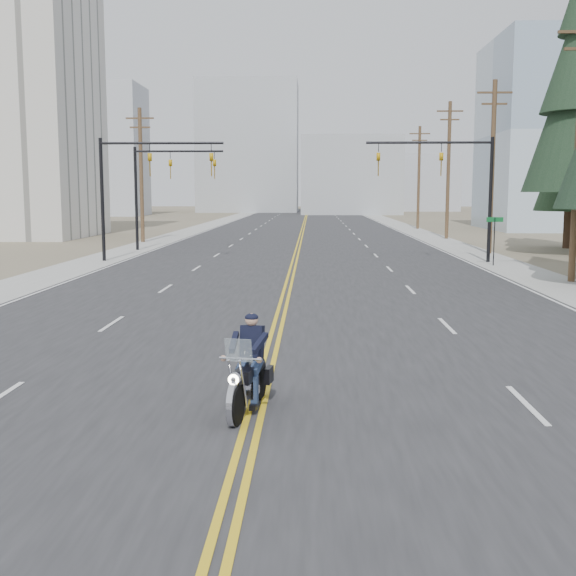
# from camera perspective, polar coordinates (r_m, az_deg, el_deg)

# --- Properties ---
(ground_plane) EXTENTS (400.00, 400.00, 0.00)m
(ground_plane) POSITION_cam_1_polar(r_m,az_deg,el_deg) (9.98, -4.17, -15.68)
(ground_plane) COLOR #776D56
(ground_plane) RESTS_ON ground
(road) EXTENTS (20.00, 200.00, 0.01)m
(road) POSITION_cam_1_polar(r_m,az_deg,el_deg) (79.22, 1.19, 4.70)
(road) COLOR #303033
(road) RESTS_ON ground
(sidewalk_left) EXTENTS (3.00, 200.00, 0.01)m
(sidewalk_left) POSITION_cam_1_polar(r_m,az_deg,el_deg) (80.19, -7.08, 4.68)
(sidewalk_left) COLOR #A5A5A0
(sidewalk_left) RESTS_ON ground
(sidewalk_right) EXTENTS (3.00, 200.00, 0.01)m
(sidewalk_right) POSITION_cam_1_polar(r_m,az_deg,el_deg) (79.90, 9.49, 4.63)
(sidewalk_right) COLOR #A5A5A0
(sidewalk_right) RESTS_ON ground
(traffic_mast_left) EXTENTS (7.10, 0.26, 7.00)m
(traffic_mast_left) POSITION_cam_1_polar(r_m,az_deg,el_deg) (42.32, -11.87, 8.75)
(traffic_mast_left) COLOR black
(traffic_mast_left) RESTS_ON ground
(traffic_mast_right) EXTENTS (7.10, 0.26, 7.00)m
(traffic_mast_right) POSITION_cam_1_polar(r_m,az_deg,el_deg) (41.89, 13.04, 8.73)
(traffic_mast_right) COLOR black
(traffic_mast_right) RESTS_ON ground
(traffic_mast_far) EXTENTS (6.10, 0.26, 7.00)m
(traffic_mast_far) POSITION_cam_1_polar(r_m,az_deg,el_deg) (50.19, -10.06, 8.51)
(traffic_mast_far) COLOR black
(traffic_mast_far) RESTS_ON ground
(street_sign) EXTENTS (0.90, 0.06, 2.62)m
(street_sign) POSITION_cam_1_polar(r_m,az_deg,el_deg) (40.38, 16.00, 4.23)
(street_sign) COLOR black
(street_sign) RESTS_ON ground
(utility_pole_c) EXTENTS (2.20, 0.30, 11.00)m
(utility_pole_c) POSITION_cam_1_polar(r_m,az_deg,el_deg) (48.53, 15.83, 9.39)
(utility_pole_c) COLOR brown
(utility_pole_c) RESTS_ON ground
(utility_pole_d) EXTENTS (2.20, 0.30, 11.50)m
(utility_pole_d) POSITION_cam_1_polar(r_m,az_deg,el_deg) (63.20, 12.56, 9.23)
(utility_pole_d) COLOR brown
(utility_pole_d) RESTS_ON ground
(utility_pole_e) EXTENTS (2.20, 0.30, 11.00)m
(utility_pole_e) POSITION_cam_1_polar(r_m,az_deg,el_deg) (79.97, 10.30, 8.71)
(utility_pole_e) COLOR brown
(utility_pole_e) RESTS_ON ground
(utility_pole_left) EXTENTS (2.20, 0.30, 10.50)m
(utility_pole_left) POSITION_cam_1_polar(r_m,az_deg,el_deg) (58.71, -11.53, 8.91)
(utility_pole_left) COLOR brown
(utility_pole_left) RESTS_ON ground
(haze_bldg_a) EXTENTS (14.00, 12.00, 22.00)m
(haze_bldg_a) POSITION_cam_1_polar(r_m,az_deg,el_deg) (129.42, -14.49, 10.44)
(haze_bldg_a) COLOR #B7BCC6
(haze_bldg_a) RESTS_ON ground
(haze_bldg_b) EXTENTS (18.00, 14.00, 14.00)m
(haze_bldg_b) POSITION_cam_1_polar(r_m,az_deg,el_deg) (134.33, 4.96, 8.83)
(haze_bldg_b) COLOR #ADB2B7
(haze_bldg_b) RESTS_ON ground
(haze_bldg_c) EXTENTS (16.00, 12.00, 18.00)m
(haze_bldg_c) POSITION_cam_1_polar(r_m,az_deg,el_deg) (125.44, 20.31, 9.40)
(haze_bldg_c) COLOR #B7BCC6
(haze_bldg_c) RESTS_ON ground
(haze_bldg_d) EXTENTS (20.00, 15.00, 26.00)m
(haze_bldg_d) POSITION_cam_1_polar(r_m,az_deg,el_deg) (149.95, -3.12, 11.00)
(haze_bldg_d) COLOR #ADB2B7
(haze_bldg_d) RESTS_ON ground
(haze_bldg_e) EXTENTS (14.00, 14.00, 12.00)m
(haze_bldg_e) POSITION_cam_1_polar(r_m,az_deg,el_deg) (160.93, 10.60, 8.15)
(haze_bldg_e) COLOR #B7BCC6
(haze_bldg_e) RESTS_ON ground
(haze_bldg_f) EXTENTS (12.00, 12.00, 16.00)m
(haze_bldg_f) POSITION_cam_1_polar(r_m,az_deg,el_deg) (148.22, -18.44, 8.74)
(haze_bldg_f) COLOR #ADB2B7
(haze_bldg_f) RESTS_ON ground
(motorcyclist) EXTENTS (1.34, 2.38, 1.76)m
(motorcyclist) POSITION_cam_1_polar(r_m,az_deg,el_deg) (12.99, -3.21, -6.05)
(motorcyclist) COLOR black
(motorcyclist) RESTS_ON ground
(conifer_far) EXTENTS (4.95, 4.95, 13.27)m
(conifer_far) POSITION_cam_1_polar(r_m,az_deg,el_deg) (55.17, 21.59, 10.85)
(conifer_far) COLOR #382619
(conifer_far) RESTS_ON ground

